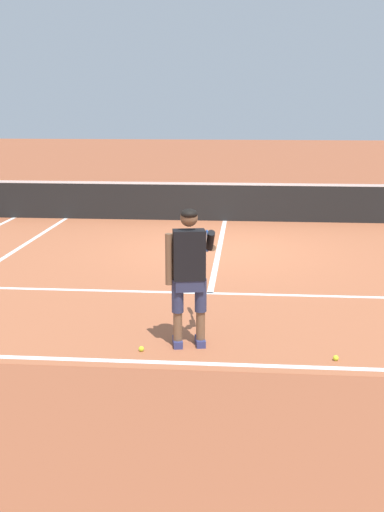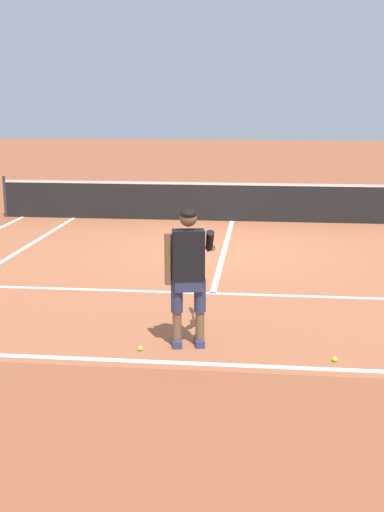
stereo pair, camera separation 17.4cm
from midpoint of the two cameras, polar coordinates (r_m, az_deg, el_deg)
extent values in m
plane|color=#9E5133|center=(13.17, 3.27, 0.58)|extent=(80.00, 80.00, 0.00)
cube|color=#B2603D|center=(11.87, 2.93, -0.84)|extent=(10.98, 9.61, 0.00)
cube|color=white|center=(7.50, 0.84, -9.49)|extent=(10.98, 0.10, 0.01)
cube|color=white|center=(10.14, 2.34, -3.32)|extent=(8.23, 0.10, 0.01)
cube|color=white|center=(13.23, 3.29, 0.66)|extent=(0.10, 6.40, 0.01)
cube|color=white|center=(12.77, -15.84, -0.31)|extent=(0.10, 9.21, 0.01)
cylinder|color=#333338|center=(17.54, -15.95, 5.09)|extent=(0.08, 0.08, 1.07)
cube|color=black|center=(16.29, 3.90, 4.68)|extent=(11.84, 0.02, 0.91)
cube|color=white|center=(16.22, 3.93, 6.37)|extent=(11.84, 0.03, 0.06)
cube|color=navy|center=(8.01, -0.71, -7.62)|extent=(0.16, 0.30, 0.09)
cube|color=navy|center=(8.04, 1.30, -7.57)|extent=(0.16, 0.30, 0.09)
cylinder|color=brown|center=(7.90, -0.70, -6.20)|extent=(0.11, 0.11, 0.36)
cylinder|color=#2D3351|center=(7.78, -0.71, -3.53)|extent=(0.14, 0.14, 0.41)
cylinder|color=brown|center=(7.92, 1.34, -6.15)|extent=(0.11, 0.11, 0.36)
cylinder|color=#2D3351|center=(7.80, 1.35, -3.49)|extent=(0.14, 0.14, 0.41)
cube|color=#2D3351|center=(7.74, 0.33, -2.34)|extent=(0.37, 0.26, 0.20)
cube|color=black|center=(7.66, 0.33, 0.11)|extent=(0.41, 0.29, 0.60)
cylinder|color=brown|center=(7.65, -1.46, -0.29)|extent=(0.09, 0.09, 0.62)
cylinder|color=black|center=(7.74, 2.23, 1.38)|extent=(0.14, 0.27, 0.29)
cylinder|color=brown|center=(7.97, 2.34, 0.71)|extent=(0.13, 0.30, 0.14)
sphere|color=brown|center=(7.58, 0.33, 3.40)|extent=(0.21, 0.21, 0.21)
ellipsoid|color=black|center=(7.55, 0.34, 3.75)|extent=(0.23, 0.23, 0.12)
cylinder|color=#232326|center=(8.20, 2.26, 0.85)|extent=(0.07, 0.20, 0.03)
cylinder|color=#1E479E|center=(8.34, 2.14, 1.07)|extent=(0.04, 0.10, 0.02)
torus|color=#1E479E|center=(8.52, 2.00, 1.34)|extent=(0.08, 0.30, 0.30)
cylinder|color=silver|center=(8.52, 2.00, 1.34)|extent=(0.05, 0.25, 0.25)
sphere|color=#CCE02D|center=(7.87, -3.95, -8.17)|extent=(0.07, 0.07, 0.07)
sphere|color=#CCE02D|center=(7.74, 13.17, -8.89)|extent=(0.07, 0.07, 0.07)
camera|label=1|loc=(0.09, -89.38, 0.15)|focal=45.19mm
camera|label=2|loc=(0.09, 90.62, -0.15)|focal=45.19mm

